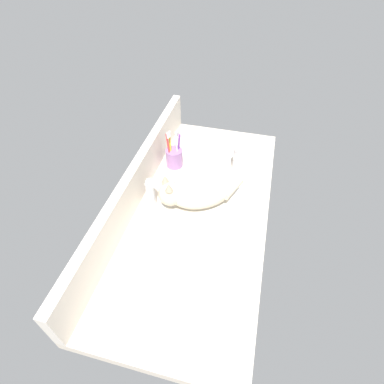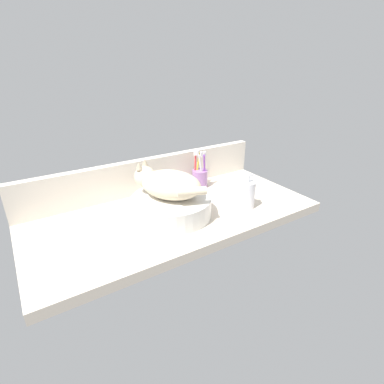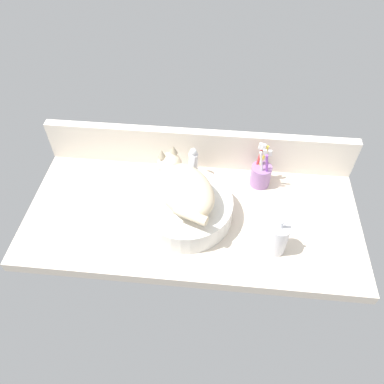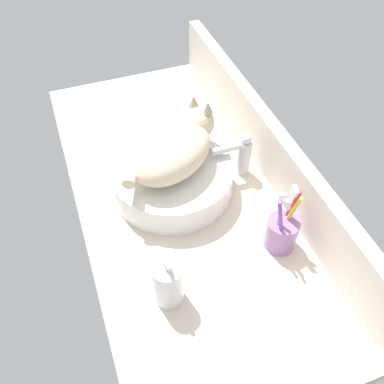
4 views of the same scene
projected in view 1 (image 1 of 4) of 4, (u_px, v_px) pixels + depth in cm
name	position (u px, v px, depth cm)	size (l,w,h in cm)	color
ground_plane	(198.00, 212.00, 122.48)	(119.57, 55.21, 4.00)	beige
backsplash_panel	(136.00, 183.00, 119.74)	(119.57, 3.60, 16.63)	silver
sink_basin	(201.00, 206.00, 116.47)	(32.67, 32.67, 8.27)	silver
cat	(198.00, 189.00, 109.13)	(28.11, 30.23, 14.00)	beige
faucet	(153.00, 191.00, 118.04)	(3.60, 11.83, 13.60)	silver
soap_dispenser	(241.00, 159.00, 134.53)	(6.70, 6.70, 15.22)	silver
toothbrush_cup	(174.00, 157.00, 137.41)	(7.67, 7.67, 18.72)	#996BA8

